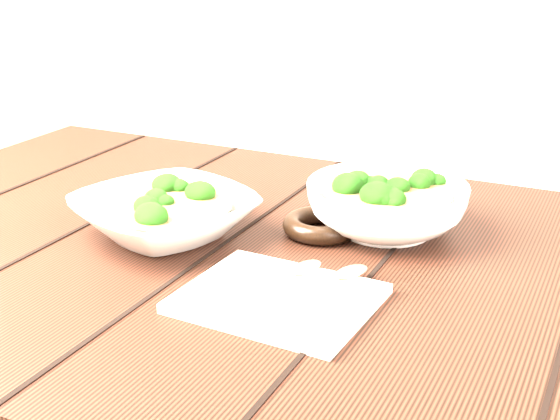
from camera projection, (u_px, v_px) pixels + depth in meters
name	position (u px, v px, depth m)	size (l,w,h in m)	color
table	(239.00, 331.00, 1.02)	(1.20, 0.80, 0.75)	#34170F
soup_bowl_front	(165.00, 215.00, 1.01)	(0.29, 0.29, 0.06)	silver
soup_bowl_back	(387.00, 205.00, 1.02)	(0.22, 0.22, 0.08)	silver
trivet	(321.00, 225.00, 1.02)	(0.10, 0.10, 0.02)	black
napkin	(278.00, 298.00, 0.84)	(0.20, 0.16, 0.01)	beige
spoon_left	(289.00, 277.00, 0.87)	(0.05, 0.16, 0.01)	#BCB6A5
spoon_right	(331.00, 280.00, 0.86)	(0.07, 0.16, 0.01)	#BCB6A5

